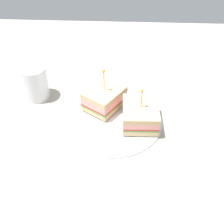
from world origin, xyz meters
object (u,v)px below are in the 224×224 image
object	(u,v)px
sandwich_half_back	(140,114)
napkin	(204,112)
sandwich_half_front	(104,98)
fork	(193,102)
drink_glass	(36,84)
knife	(208,103)
plate	(112,119)

from	to	relation	value
sandwich_half_back	napkin	distance (cm)	18.18
sandwich_half_front	sandwich_half_back	bearing A→B (deg)	-121.88
fork	drink_glass	bearing A→B (deg)	89.02
knife	sandwich_half_front	bearing A→B (deg)	97.11
plate	sandwich_half_back	size ratio (longest dim) A/B	2.44
plate	fork	bearing A→B (deg)	-69.40
plate	sandwich_half_front	xyz separation A→B (cm)	(4.66, 2.22, 3.03)
napkin	plate	bearing A→B (deg)	100.27
sandwich_half_front	knife	bearing A→B (deg)	-82.89
sandwich_half_back	napkin	bearing A→B (deg)	-72.32
knife	sandwich_half_back	bearing A→B (deg)	116.10
plate	sandwich_half_front	size ratio (longest dim) A/B	2.05
plate	fork	world-z (taller)	plate
drink_glass	knife	size ratio (longest dim) A/B	0.69
napkin	sandwich_half_front	bearing A→B (deg)	89.35
sandwich_half_front	sandwich_half_back	distance (cm)	10.86
sandwich_half_back	fork	xyz separation A→B (cm)	(9.22, -14.67, -3.11)
sandwich_half_front	napkin	world-z (taller)	sandwich_half_front
sandwich_half_front	knife	world-z (taller)	sandwich_half_front
sandwich_half_back	fork	size ratio (longest dim) A/B	0.81
sandwich_half_back	drink_glass	world-z (taller)	sandwich_half_back
plate	napkin	bearing A→B (deg)	-79.73
plate	fork	xyz separation A→B (cm)	(8.14, -21.66, -0.23)
sandwich_half_back	drink_glass	distance (cm)	29.92
drink_glass	napkin	world-z (taller)	drink_glass
plate	napkin	xyz separation A→B (cm)	(4.36, -24.04, -0.33)
drink_glass	knife	distance (cm)	47.24
sandwich_half_back	napkin	world-z (taller)	sandwich_half_back
knife	plate	bearing A→B (deg)	107.52
plate	drink_glass	xyz separation A→B (cm)	(8.88, 21.21, 3.79)
sandwich_half_back	fork	world-z (taller)	sandwich_half_back
napkin	sandwich_half_back	bearing A→B (deg)	107.68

